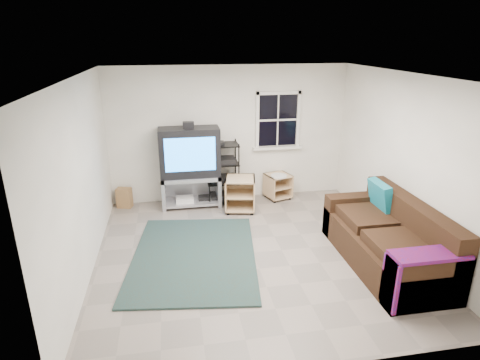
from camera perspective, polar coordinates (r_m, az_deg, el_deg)
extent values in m
plane|color=gray|center=(6.15, 1.82, -10.29)|extent=(4.60, 4.60, 0.00)
plane|color=white|center=(5.35, 2.13, 14.60)|extent=(4.60, 4.60, 0.00)
plane|color=white|center=(7.80, -1.51, 6.54)|extent=(4.60, 0.00, 4.60)
plane|color=white|center=(3.59, 9.61, -10.25)|extent=(4.60, 0.00, 4.60)
plane|color=white|center=(5.63, -21.59, -0.09)|extent=(0.00, 4.60, 4.60)
plane|color=white|center=(6.48, 22.32, 2.29)|extent=(0.00, 4.60, 4.60)
cube|color=black|center=(7.92, 5.37, 8.52)|extent=(0.80, 0.01, 1.02)
cube|color=silver|center=(7.82, 5.53, 12.23)|extent=(0.88, 0.06, 0.06)
cube|color=silver|center=(8.02, 5.31, 4.61)|extent=(0.98, 0.14, 0.05)
cube|color=silver|center=(7.81, 2.47, 8.42)|extent=(0.06, 0.06, 1.10)
cube|color=silver|center=(8.02, 8.27, 8.54)|extent=(0.06, 0.06, 1.10)
cube|color=silver|center=(7.91, 5.40, 8.50)|extent=(0.78, 0.04, 0.04)
cube|color=#A2A2AA|center=(7.63, -7.03, 0.44)|extent=(1.11, 0.55, 0.07)
cube|color=#A2A2AA|center=(7.72, -10.81, -1.69)|extent=(0.07, 0.55, 0.61)
cube|color=#A2A2AA|center=(7.76, -3.11, -1.23)|extent=(0.07, 0.55, 0.61)
cube|color=#A2A2AA|center=(7.81, -6.88, -3.02)|extent=(0.98, 0.51, 0.04)
cube|color=#A2A2AA|center=(7.96, -7.06, -0.81)|extent=(1.11, 0.04, 0.61)
cube|color=silver|center=(7.74, -7.87, -2.75)|extent=(0.33, 0.27, 0.09)
cube|color=black|center=(7.80, -5.11, -2.53)|extent=(0.22, 0.20, 0.07)
cube|color=black|center=(7.49, -7.19, 3.96)|extent=(1.11, 0.47, 0.91)
cube|color=#1D7FF8|center=(7.25, -7.09, 3.60)|extent=(0.91, 0.01, 0.62)
cube|color=black|center=(7.37, -7.36, 7.78)|extent=(0.20, 0.14, 0.11)
cylinder|color=black|center=(7.52, -4.42, 0.47)|extent=(0.02, 0.02, 1.21)
cylinder|color=black|center=(7.59, -0.15, 0.72)|extent=(0.02, 0.02, 1.21)
cylinder|color=black|center=(7.90, -4.71, 1.42)|extent=(0.02, 0.02, 1.21)
cylinder|color=black|center=(7.96, -0.65, 1.64)|extent=(0.02, 0.02, 1.21)
cube|color=black|center=(7.93, -2.42, -2.70)|extent=(0.61, 0.44, 0.02)
cube|color=black|center=(7.91, -2.42, -2.30)|extent=(0.47, 0.35, 0.10)
cube|color=black|center=(7.80, -2.46, -0.20)|extent=(0.61, 0.44, 0.02)
cube|color=black|center=(7.78, -2.46, 0.22)|extent=(0.47, 0.35, 0.10)
cube|color=black|center=(7.68, -2.50, 2.38)|extent=(0.61, 0.44, 0.02)
cube|color=black|center=(7.66, -2.50, 2.81)|extent=(0.47, 0.35, 0.10)
cube|color=black|center=(7.58, -2.54, 5.03)|extent=(0.61, 0.44, 0.02)
cube|color=#D4B082|center=(7.34, 0.02, 0.19)|extent=(0.63, 0.63, 0.02)
cube|color=#D4B082|center=(7.54, 0.02, -3.82)|extent=(0.63, 0.63, 0.02)
cube|color=#D4B082|center=(7.44, -1.97, -1.83)|extent=(0.13, 0.53, 0.58)
cube|color=#D4B082|center=(7.43, 2.00, -1.85)|extent=(0.13, 0.53, 0.58)
cube|color=#D4B082|center=(7.67, 0.05, -1.13)|extent=(0.49, 0.12, 0.58)
cube|color=#D4B082|center=(7.44, 0.02, -2.01)|extent=(0.58, 0.60, 0.02)
cylinder|color=black|center=(7.37, -1.70, -4.75)|extent=(0.05, 0.05, 0.05)
cylinder|color=black|center=(7.75, 1.64, -3.45)|extent=(0.05, 0.05, 0.05)
cube|color=#D4B082|center=(7.98, 5.46, 0.69)|extent=(0.56, 0.56, 0.02)
cube|color=#D4B082|center=(8.13, 5.37, -2.18)|extent=(0.56, 0.56, 0.02)
cube|color=#D4B082|center=(7.95, 4.10, -1.01)|extent=(0.15, 0.44, 0.45)
cube|color=#D4B082|center=(8.16, 6.69, -0.52)|extent=(0.15, 0.44, 0.45)
cube|color=#D4B082|center=(8.22, 4.62, -0.29)|extent=(0.40, 0.14, 0.45)
cube|color=#D4B082|center=(8.06, 5.41, -0.88)|extent=(0.52, 0.53, 0.02)
cylinder|color=black|center=(7.92, 4.95, -3.05)|extent=(0.05, 0.05, 0.05)
cylinder|color=black|center=(8.37, 5.74, -1.78)|extent=(0.05, 0.05, 0.05)
cylinder|color=silver|center=(7.88, 5.55, 0.59)|extent=(0.32, 0.32, 0.02)
cube|color=black|center=(6.12, 19.82, -9.26)|extent=(0.99, 2.20, 0.46)
cube|color=black|center=(6.10, 23.31, -4.93)|extent=(0.26, 2.20, 0.47)
cube|color=black|center=(6.83, 16.04, -4.71)|extent=(0.99, 0.26, 0.68)
cube|color=black|center=(5.38, 25.01, -12.93)|extent=(0.99, 0.26, 0.68)
cube|color=black|center=(5.61, 21.55, -8.73)|extent=(0.66, 0.79, 0.14)
cube|color=black|center=(6.29, 17.51, -5.10)|extent=(0.66, 0.79, 0.14)
cube|color=teal|center=(6.46, 19.36, -2.17)|extent=(0.22, 0.53, 0.46)
cube|color=navy|center=(5.19, 25.39, -9.57)|extent=(0.91, 0.33, 0.04)
cube|color=navy|center=(5.13, 20.56, -13.65)|extent=(0.04, 0.33, 0.64)
cube|color=#302315|center=(6.08, -6.53, -10.65)|extent=(2.09, 2.67, 0.03)
cube|color=olive|center=(7.93, -16.12, -2.44)|extent=(0.30, 0.24, 0.38)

